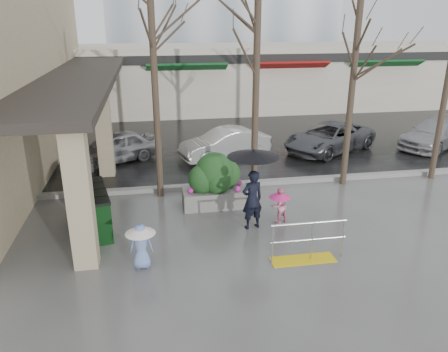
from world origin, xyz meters
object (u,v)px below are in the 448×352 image
object	(u,v)px
handrail	(306,246)
tree_west	(152,37)
child_pink	(279,203)
car_c	(329,137)
car_d	(435,133)
tree_mideast	(357,43)
tree_midwest	(257,31)
planter	(215,181)
car_b	(225,144)
child_blue	(141,241)
car_a	(113,147)
news_boxes	(99,209)
woman	(253,179)

from	to	relation	value
handrail	tree_west	world-z (taller)	tree_west
child_pink	handrail	bearing A→B (deg)	70.87
car_c	car_d	size ratio (longest dim) A/B	1.04
tree_mideast	car_d	world-z (taller)	tree_mideast
tree_midwest	car_c	bearing A→B (deg)	42.01
planter	car_b	size ratio (longest dim) A/B	0.52
child_pink	car_b	bearing A→B (deg)	-106.57
handrail	child_blue	xyz separation A→B (m)	(-3.95, 0.36, 0.31)
tree_mideast	planter	bearing A→B (deg)	-167.00
car_c	planter	bearing A→B (deg)	-79.14
tree_midwest	car_a	bearing A→B (deg)	141.37
news_boxes	car_c	bearing A→B (deg)	22.17
planter	car_c	bearing A→B (deg)	40.58
child_pink	tree_midwest	bearing A→B (deg)	-108.56
handrail	woman	world-z (taller)	woman
handrail	planter	size ratio (longest dim) A/B	0.95
child_blue	planter	xyz separation A→B (m)	(2.26, 3.33, 0.15)
tree_west	car_c	size ratio (longest dim) A/B	1.50
car_b	tree_west	bearing A→B (deg)	-54.19
tree_midwest	woman	distance (m)	4.78
handrail	car_c	distance (m)	9.73
woman	news_boxes	size ratio (longest dim) A/B	1.07
tree_midwest	car_b	distance (m)	5.91
child_blue	car_c	xyz separation A→B (m)	(8.19, 8.40, -0.06)
tree_mideast	child_pink	size ratio (longest dim) A/B	5.97
woman	car_b	size ratio (longest dim) A/B	0.61
news_boxes	car_b	size ratio (longest dim) A/B	0.57
woman	news_boxes	world-z (taller)	woman
tree_west	car_d	bearing A→B (deg)	16.58
tree_mideast	child_pink	distance (m)	5.96
handrail	car_d	xyz separation A→B (m)	(9.29, 8.57, 0.25)
tree_west	child_pink	size ratio (longest dim) A/B	6.24
car_b	car_c	distance (m)	4.77
child_blue	car_a	bearing A→B (deg)	-80.60
car_c	tree_midwest	bearing A→B (deg)	-77.72
child_blue	car_a	size ratio (longest dim) A/B	0.30
woman	child_pink	world-z (taller)	woman
woman	car_d	distance (m)	12.18
tree_west	car_d	xyz separation A→B (m)	(12.65, 3.77, -4.45)
car_b	car_c	size ratio (longest dim) A/B	0.84
car_a	news_boxes	bearing A→B (deg)	-27.81
planter	child_blue	bearing A→B (deg)	-124.21
tree_midwest	news_boxes	bearing A→B (deg)	-156.23
car_a	car_d	size ratio (longest dim) A/B	0.85
handrail	child_pink	size ratio (longest dim) A/B	1.74
car_b	tree_mideast	bearing A→B (deg)	28.19
woman	tree_west	bearing A→B (deg)	-64.13
tree_mideast	woman	bearing A→B (deg)	-144.74
tree_mideast	handrail	bearing A→B (deg)	-123.19
tree_midwest	car_c	world-z (taller)	tree_midwest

